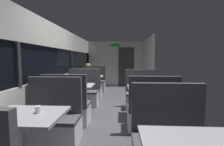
{
  "coord_description": "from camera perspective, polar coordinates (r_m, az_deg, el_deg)",
  "views": [
    {
      "loc": [
        0.27,
        -3.89,
        1.42
      ],
      "look_at": [
        -0.14,
        3.38,
        0.75
      ],
      "focal_mm": 24.98,
      "sensor_mm": 36.0,
      "label": 1
    }
  ],
  "objects": [
    {
      "name": "ground_plane",
      "position": [
        4.15,
        -0.74,
        -14.88
      ],
      "size": [
        3.3,
        9.2,
        0.02
      ],
      "primitive_type": "cube",
      "color": "#423F44"
    },
    {
      "name": "carriage_window_panel_left",
      "position": [
        4.27,
        -20.6,
        0.72
      ],
      "size": [
        0.09,
        8.48,
        2.3
      ],
      "color": "beige",
      "rests_on": "ground_plane"
    },
    {
      "name": "carriage_end_bulkhead",
      "position": [
        8.09,
        1.7,
        3.25
      ],
      "size": [
        2.9,
        0.11,
        2.3
      ],
      "color": "beige",
      "rests_on": "ground_plane"
    },
    {
      "name": "carriage_aisle_panel_right",
      "position": [
        7.0,
        12.92,
        2.91
      ],
      "size": [
        0.08,
        2.4,
        2.3
      ],
      "primitive_type": "cube",
      "color": "beige",
      "rests_on": "ground_plane"
    },
    {
      "name": "dining_table_near_window",
      "position": [
        2.28,
        -28.86,
        -15.4
      ],
      "size": [
        0.9,
        0.7,
        0.74
      ],
      "color": "#9E9EA3",
      "rests_on": "ground_plane"
    },
    {
      "name": "bench_near_window_facing_entry",
      "position": [
        2.97,
        -21.1,
        -16.7
      ],
      "size": [
        0.95,
        0.5,
        1.1
      ],
      "color": "silver",
      "rests_on": "ground_plane"
    },
    {
      "name": "dining_table_mid_window",
      "position": [
        4.19,
        -13.06,
        -5.61
      ],
      "size": [
        0.9,
        0.7,
        0.74
      ],
      "color": "#9E9EA3",
      "rests_on": "ground_plane"
    },
    {
      "name": "bench_mid_window_facing_end",
      "position": [
        3.62,
        -16.11,
        -12.5
      ],
      "size": [
        0.95,
        0.5,
        1.1
      ],
      "color": "silver",
      "rests_on": "ground_plane"
    },
    {
      "name": "bench_mid_window_facing_entry",
      "position": [
        4.92,
        -10.69,
        -7.67
      ],
      "size": [
        0.95,
        0.5,
        1.1
      ],
      "color": "silver",
      "rests_on": "ground_plane"
    },
    {
      "name": "dining_table_far_window",
      "position": [
        6.26,
        -7.56,
        -1.96
      ],
      "size": [
        0.9,
        0.7,
        0.74
      ],
      "color": "#9E9EA3",
      "rests_on": "ground_plane"
    },
    {
      "name": "bench_far_window_facing_end",
      "position": [
        5.63,
        -8.85,
        -5.99
      ],
      "size": [
        0.95,
        0.5,
        1.1
      ],
      "color": "silver",
      "rests_on": "ground_plane"
    },
    {
      "name": "bench_far_window_facing_entry",
      "position": [
        6.98,
        -6.46,
        -3.78
      ],
      "size": [
        0.95,
        0.5,
        1.1
      ],
      "color": "silver",
      "rests_on": "ground_plane"
    },
    {
      "name": "bench_front_aisle_facing_entry",
      "position": [
        2.28,
        20.5,
        -23.7
      ],
      "size": [
        0.95,
        0.5,
        1.1
      ],
      "color": "silver",
      "rests_on": "ground_plane"
    },
    {
      "name": "dining_table_rear_aisle",
      "position": [
        3.88,
        12.49,
        -6.47
      ],
      "size": [
        0.9,
        0.7,
        0.74
      ],
      "color": "#9E9EA3",
      "rests_on": "ground_plane"
    },
    {
      "name": "bench_rear_aisle_facing_end",
      "position": [
        3.3,
        14.39,
        -14.23
      ],
      "size": [
        0.95,
        0.5,
        1.1
      ],
      "color": "silver",
      "rests_on": "ground_plane"
    },
    {
      "name": "bench_rear_aisle_facing_entry",
      "position": [
        4.62,
        11.0,
        -8.5
      ],
      "size": [
        0.95,
        0.5,
        1.1
      ],
      "color": "silver",
      "rests_on": "ground_plane"
    },
    {
      "name": "seated_passenger",
      "position": [
        5.66,
        -8.73,
        -3.78
      ],
      "size": [
        0.47,
        0.55,
        1.26
      ],
      "color": "#26262D",
      "rests_on": "ground_plane"
    },
    {
      "name": "coffee_cup_primary",
      "position": [
        2.21,
        -25.44,
        -11.98
      ],
      "size": [
        0.07,
        0.07,
        0.09
      ],
      "color": "white",
      "rests_on": "dining_table_near_window"
    },
    {
      "name": "coffee_cup_secondary",
      "position": [
        4.03,
        -13.79,
        -3.96
      ],
      "size": [
        0.07,
        0.07,
        0.09
      ],
      "color": "white",
      "rests_on": "dining_table_mid_window"
    }
  ]
}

